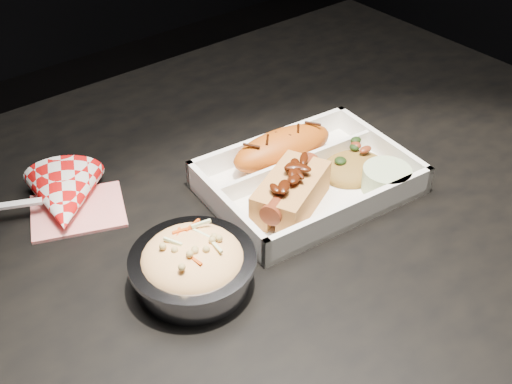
% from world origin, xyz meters
% --- Properties ---
extents(dining_table, '(1.20, 0.80, 0.75)m').
position_xyz_m(dining_table, '(0.00, 0.00, 0.66)').
color(dining_table, black).
rests_on(dining_table, ground).
extents(food_tray, '(0.27, 0.20, 0.04)m').
position_xyz_m(food_tray, '(0.09, -0.02, 0.76)').
color(food_tray, white).
rests_on(food_tray, dining_table).
extents(fried_pastry, '(0.15, 0.07, 0.05)m').
position_xyz_m(fried_pastry, '(0.10, 0.03, 0.78)').
color(fried_pastry, '#C45813').
rests_on(fried_pastry, food_tray).
extents(hotdog, '(0.12, 0.10, 0.06)m').
position_xyz_m(hotdog, '(0.05, -0.05, 0.78)').
color(hotdog, '#CD8A46').
rests_on(hotdog, food_tray).
extents(fried_rice_mound, '(0.10, 0.08, 0.03)m').
position_xyz_m(fried_rice_mound, '(0.16, -0.04, 0.77)').
color(fried_rice_mound, olive).
rests_on(fried_rice_mound, food_tray).
extents(cupcake_liner, '(0.06, 0.06, 0.03)m').
position_xyz_m(cupcake_liner, '(0.16, -0.09, 0.77)').
color(cupcake_liner, '#B3CB9A').
rests_on(cupcake_liner, food_tray).
extents(foil_coleslaw_cup, '(0.13, 0.13, 0.06)m').
position_xyz_m(foil_coleslaw_cup, '(-0.11, -0.07, 0.78)').
color(foil_coleslaw_cup, silver).
rests_on(foil_coleslaw_cup, dining_table).
extents(napkin_fork, '(0.17, 0.14, 0.10)m').
position_xyz_m(napkin_fork, '(-0.16, 0.12, 0.77)').
color(napkin_fork, red).
rests_on(napkin_fork, dining_table).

